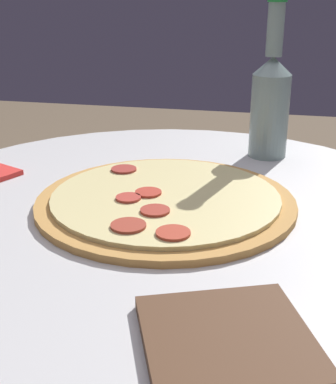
{
  "coord_description": "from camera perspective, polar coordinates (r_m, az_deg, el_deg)",
  "views": [
    {
      "loc": [
        -0.15,
        0.68,
        1.06
      ],
      "look_at": [
        -0.0,
        0.01,
        0.79
      ],
      "focal_mm": 50.0,
      "sensor_mm": 36.0,
      "label": 1
    }
  ],
  "objects": [
    {
      "name": "pizza_paddle",
      "position": [
        0.45,
        7.59,
        -17.98
      ],
      "size": [
        0.19,
        0.31,
        0.02
      ],
      "rotation": [
        0.0,
        0.0,
        1.95
      ],
      "color": "brown",
      "rests_on": "table"
    },
    {
      "name": "beer_bottle",
      "position": [
        0.96,
        10.87,
        9.54
      ],
      "size": [
        0.07,
        0.07,
        0.27
      ],
      "color": "gray",
      "rests_on": "table"
    },
    {
      "name": "table",
      "position": [
        0.86,
        -0.15,
        -14.14
      ],
      "size": [
        0.83,
        0.83,
        0.77
      ],
      "color": "silver",
      "rests_on": "ground_plane"
    },
    {
      "name": "pizza",
      "position": [
        0.75,
        -0.04,
        -0.9
      ],
      "size": [
        0.36,
        0.36,
        0.02
      ],
      "color": "#C68E47",
      "rests_on": "table"
    }
  ]
}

